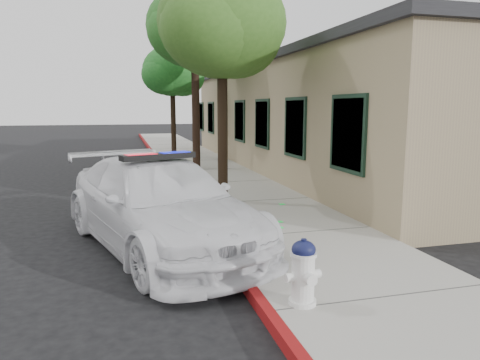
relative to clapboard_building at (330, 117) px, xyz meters
name	(u,v)px	position (x,y,z in m)	size (l,w,h in m)	color
ground	(213,247)	(-6.69, -9.00, -2.13)	(120.00, 120.00, 0.00)	black
sidewalk	(251,204)	(-5.09, -6.00, -2.05)	(3.20, 60.00, 0.15)	#99958B
red_curb	(191,207)	(-6.63, -6.00, -2.05)	(0.14, 60.00, 0.16)	maroon
clapboard_building	(330,117)	(0.00, 0.00, 0.00)	(7.30, 20.89, 4.24)	#826F55
police_car	(160,204)	(-7.61, -8.76, -1.32)	(3.85, 5.94, 1.72)	silver
fire_hydrant	(303,272)	(-6.18, -11.93, -1.57)	(0.47, 0.41, 0.82)	white
street_tree_near	(222,28)	(-5.77, -5.85, 2.25)	(3.12, 3.12, 5.66)	black
street_tree_mid	(194,31)	(-5.41, 0.49, 3.19)	(3.61, 3.69, 6.85)	black
street_tree_far	(173,73)	(-5.78, 4.57, 1.93)	(2.96, 2.75, 5.20)	black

